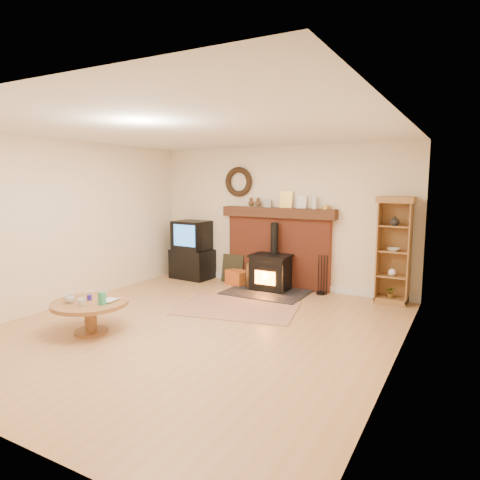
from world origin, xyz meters
The scene contains 11 objects.
ground centered at (0.00, 0.00, 0.00)m, with size 5.50×5.50×0.00m, color tan.
room_shell centered at (-0.02, 0.09, 1.72)m, with size 5.02×5.52×2.61m.
chimney_breast centered at (0.00, 2.67, 0.80)m, with size 2.20×0.22×1.78m.
wood_stove centered at (0.03, 2.27, 0.32)m, with size 1.40×1.00×1.22m.
area_rug centered at (0.02, 1.09, 0.01)m, with size 1.82×1.25×0.01m, color brown.
tv_unit centered at (-1.80, 2.47, 0.56)m, with size 0.83×0.61×1.17m.
curio_cabinet centered at (2.07, 2.55, 0.87)m, with size 0.56×0.40×1.73m.
firelog_box centered at (-0.71, 2.40, 0.14)m, with size 0.45×0.28×0.28m, color gold.
leaning_painting centered at (-0.91, 2.55, 0.27)m, with size 0.45×0.03×0.54m, color black.
fire_tools centered at (0.91, 2.50, 0.16)m, with size 0.19×0.16×0.70m.
coffee_table centered at (-1.13, -0.78, 0.34)m, with size 0.98×0.98×0.58m.
Camera 1 is at (3.16, -4.55, 1.97)m, focal length 32.00 mm.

